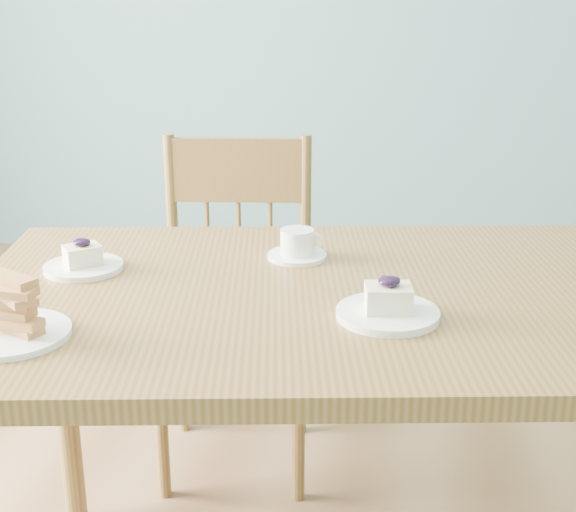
{
  "coord_description": "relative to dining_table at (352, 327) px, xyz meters",
  "views": [
    {
      "loc": [
        0.4,
        -1.26,
        1.34
      ],
      "look_at": [
        0.1,
        0.21,
        0.83
      ],
      "focal_mm": 50.0,
      "sensor_mm": 36.0,
      "label": 1
    }
  ],
  "objects": [
    {
      "name": "dining_chair",
      "position": [
        -0.4,
        0.6,
        -0.23
      ],
      "size": [
        0.49,
        0.47,
        0.94
      ],
      "rotation": [
        0.0,
        0.0,
        0.16
      ],
      "color": "brown",
      "rests_on": "ground"
    },
    {
      "name": "cheesecake_plate_far",
      "position": [
        -0.55,
        0.0,
        0.1
      ],
      "size": [
        0.16,
        0.16,
        0.07
      ],
      "rotation": [
        0.0,
        0.0,
        0.7
      ],
      "color": "white",
      "rests_on": "dining_table"
    },
    {
      "name": "biscotti_plate",
      "position": [
        -0.53,
        -0.33,
        0.11
      ],
      "size": [
        0.2,
        0.2,
        0.11
      ],
      "rotation": [
        0.0,
        0.0,
        -0.31
      ],
      "color": "white",
      "rests_on": "dining_table"
    },
    {
      "name": "dining_table",
      "position": [
        0.0,
        0.0,
        0.0
      ],
      "size": [
        1.61,
        1.13,
        0.79
      ],
      "rotation": [
        0.0,
        0.0,
        0.21
      ],
      "color": "brown",
      "rests_on": "ground"
    },
    {
      "name": "cheesecake_plate_near",
      "position": [
        0.08,
        -0.12,
        0.1
      ],
      "size": [
        0.18,
        0.18,
        0.08
      ],
      "rotation": [
        0.0,
        0.0,
        0.2
      ],
      "color": "white",
      "rests_on": "dining_table"
    },
    {
      "name": "coffee_cup",
      "position": [
        -0.14,
        0.16,
        0.11
      ],
      "size": [
        0.13,
        0.13,
        0.06
      ],
      "rotation": [
        0.0,
        0.0,
        0.3
      ],
      "color": "white",
      "rests_on": "dining_table"
    }
  ]
}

